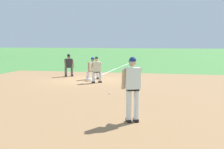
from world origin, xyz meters
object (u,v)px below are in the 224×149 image
at_px(baserunner, 97,68).
at_px(baseball, 110,93).
at_px(umpire, 69,64).
at_px(first_base_bag, 89,79).
at_px(pitcher, 133,85).
at_px(first_baseman, 93,67).

bearing_deg(baserunner, baseball, -155.90).
bearing_deg(baserunner, umpire, 44.91).
height_order(first_base_bag, pitcher, pitcher).
bearing_deg(umpire, first_base_bag, -130.37).
height_order(first_base_bag, baseball, first_base_bag).
distance_m(first_baseman, umpire, 2.29).
xyz_separation_m(pitcher, umpire, (10.41, 5.83, -0.27)).
bearing_deg(umpire, baseball, -145.56).
relative_size(baseball, first_baseman, 0.06).
xyz_separation_m(baseball, pitcher, (-4.41, -1.71, 1.02)).
distance_m(baseball, baserunner, 3.80).
bearing_deg(baserunner, first_base_bag, 36.13).
height_order(first_baseman, umpire, umpire).
xyz_separation_m(first_base_bag, pitcher, (-8.85, -3.99, 1.01)).
relative_size(baseball, umpire, 0.05).
bearing_deg(baseball, first_base_bag, 27.20).
height_order(first_base_bag, baserunner, baserunner).
bearing_deg(first_baseman, baserunner, -156.58).
bearing_deg(pitcher, baserunner, 22.46).
height_order(first_baseman, baserunner, baserunner).
height_order(first_base_bag, first_baseman, first_baseman).
xyz_separation_m(first_base_bag, umpire, (1.56, 1.83, 0.75)).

